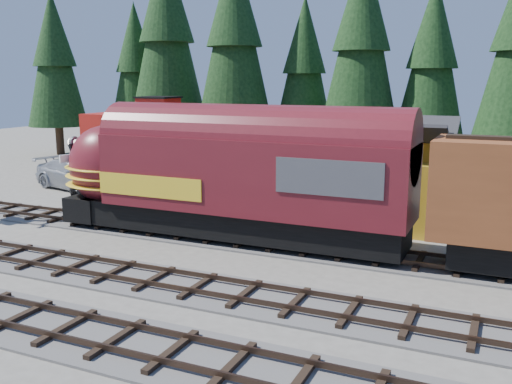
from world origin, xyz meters
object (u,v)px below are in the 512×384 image
at_px(depot, 325,160).
at_px(locomotive, 216,181).
at_px(pickup_truck_b, 77,174).
at_px(caboose, 149,139).
at_px(pickup_truck_a, 115,192).

height_order(depot, locomotive, depot).
xyz_separation_m(depot, pickup_truck_b, (-17.22, 0.35, -1.97)).
height_order(locomotive, caboose, caboose).
bearing_deg(locomotive, pickup_truck_b, 154.16).
relative_size(locomotive, caboose, 1.63).
relative_size(depot, pickup_truck_b, 1.87).
bearing_deg(caboose, depot, -24.55).
height_order(locomotive, pickup_truck_a, locomotive).
bearing_deg(pickup_truck_a, pickup_truck_b, 75.55).
bearing_deg(caboose, locomotive, -46.39).
bearing_deg(pickup_truck_a, caboose, 38.94).
bearing_deg(caboose, pickup_truck_a, -65.60).
relative_size(caboose, pickup_truck_b, 1.54).
bearing_deg(depot, pickup_truck_a, -167.38).
xyz_separation_m(caboose, pickup_truck_b, (-0.80, -7.15, -1.71)).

